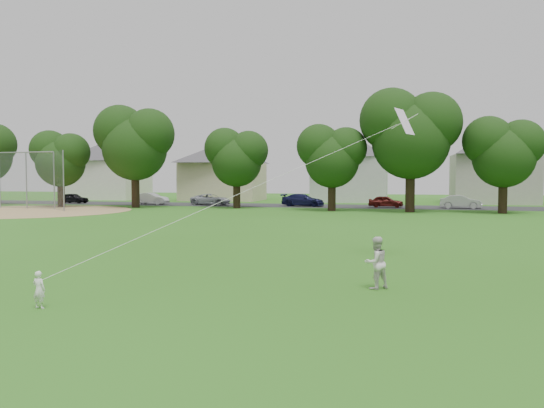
% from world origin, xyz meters
% --- Properties ---
extents(ground, '(160.00, 160.00, 0.00)m').
position_xyz_m(ground, '(0.00, 0.00, 0.00)').
color(ground, '#2A6016').
rests_on(ground, ground).
extents(street, '(90.00, 7.00, 0.01)m').
position_xyz_m(street, '(0.00, 42.00, 0.01)').
color(street, '#2D2D30').
rests_on(street, ground).
extents(dirt_infield, '(18.00, 18.00, 0.02)m').
position_xyz_m(dirt_infield, '(-26.00, 28.00, 0.01)').
color(dirt_infield, '#9E7F51').
rests_on(dirt_infield, ground).
extents(toddler, '(0.33, 0.23, 0.88)m').
position_xyz_m(toddler, '(-2.32, -1.39, 0.44)').
color(toddler, white).
rests_on(toddler, ground).
extents(older_boy, '(0.88, 0.85, 1.42)m').
position_xyz_m(older_boy, '(5.14, 2.60, 0.71)').
color(older_boy, silver).
rests_on(older_boy, ground).
extents(kite, '(4.53, 5.43, 13.44)m').
position_xyz_m(kite, '(1.79, 3.45, 2.85)').
color(kite, white).
rests_on(kite, ground).
extents(baseball_backstop, '(12.13, 3.04, 5.32)m').
position_xyz_m(baseball_backstop, '(-28.62, 30.85, 2.66)').
color(baseball_backstop, gray).
rests_on(baseball_backstop, ground).
extents(tree_row, '(83.17, 8.76, 10.83)m').
position_xyz_m(tree_row, '(4.10, 35.35, 6.23)').
color(tree_row, black).
rests_on(tree_row, ground).
extents(parked_cars, '(45.15, 2.12, 1.26)m').
position_xyz_m(parked_cars, '(-8.34, 41.00, 0.61)').
color(parked_cars, black).
rests_on(parked_cars, ground).
extents(house_row, '(76.85, 13.97, 10.26)m').
position_xyz_m(house_row, '(0.62, 52.00, 4.92)').
color(house_row, white).
rests_on(house_row, ground).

